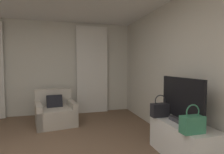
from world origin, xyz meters
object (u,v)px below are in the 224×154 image
Objects in this scene: tv_console at (183,141)px; handbag_secondary at (192,124)px; armchair at (55,113)px; tv_flatscreen at (181,101)px; handbag_primary at (160,109)px.

handbag_secondary reaches higher than tv_console.
handbag_secondary is (1.72, -2.58, 0.39)m from armchair.
tv_flatscreen is (1.87, -2.15, 0.59)m from armchair.
armchair is at bearing 131.04° from tv_flatscreen.
tv_flatscreen is at bearing 90.00° from tv_console.
tv_flatscreen is 0.43m from handbag_primary.
handbag_secondary reaches higher than armchair.
armchair is 2.89m from tv_console.
armchair is 2.91m from tv_flatscreen.
armchair is at bearing 123.69° from handbag_secondary.
tv_console is 3.03× the size of handbag_secondary.
handbag_primary is 0.78m from handbag_secondary.
handbag_secondary is (-0.15, -0.43, -0.19)m from tv_flatscreen.
handbag_secondary is at bearing -56.31° from armchair.
handbag_primary is at bearing 114.22° from tv_flatscreen.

